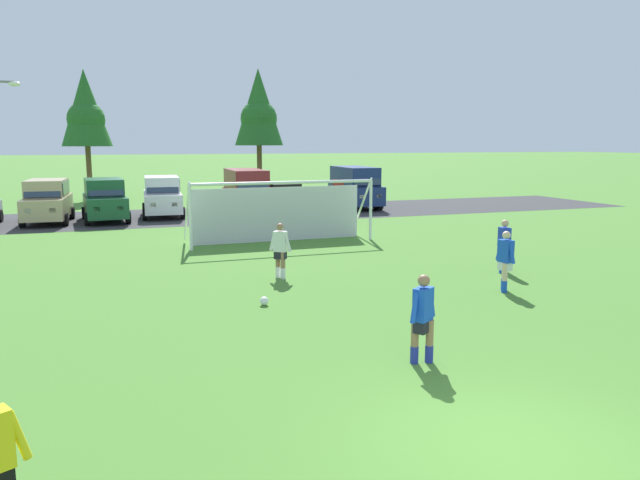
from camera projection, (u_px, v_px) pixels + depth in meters
name	position (u px, v px, depth m)	size (l,w,h in m)	color
ground_plane	(250.00, 252.00, 21.82)	(400.00, 400.00, 0.00)	#477A2D
parking_lot_strip	(202.00, 215.00, 32.95)	(52.00, 8.40, 0.01)	#333335
soccer_ball	(264.00, 301.00, 14.67)	(0.22, 0.22, 0.22)	white
soccer_goal	(280.00, 210.00, 23.97)	(7.44, 2.01, 2.57)	white
player_striker_near	(280.00, 251.00, 17.53)	(0.60, 0.56, 1.64)	#936B4C
player_midfield_center	(423.00, 319.00, 10.73)	(0.70, 0.42, 1.64)	#936B4C
player_defender_far	(505.00, 261.00, 15.97)	(0.31, 0.75, 1.64)	beige
player_winger_left	(504.00, 246.00, 18.32)	(0.38, 0.73, 1.64)	tan
parked_car_slot_left	(47.00, 201.00, 29.70)	(2.33, 4.70, 2.16)	tan
parked_car_slot_center_left	(105.00, 199.00, 30.39)	(2.39, 4.73, 2.16)	#194C2D
parked_car_slot_center	(162.00, 196.00, 32.39)	(2.32, 4.69, 2.16)	silver
parked_car_slot_center_right	(247.00, 191.00, 32.88)	(2.31, 4.86, 2.52)	maroon
parked_car_slot_right	(282.00, 198.00, 33.57)	(2.28, 4.33, 1.72)	black
parked_car_slot_far_right	(353.00, 194.00, 36.59)	(2.29, 4.33, 1.72)	red
parked_car_slot_end	(355.00, 186.00, 36.52)	(2.31, 4.86, 2.52)	navy
tree_left_edge	(86.00, 111.00, 41.02)	(3.36, 3.36, 8.96)	brown
tree_mid_left	(259.00, 110.00, 41.86)	(3.41, 3.41, 9.10)	brown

